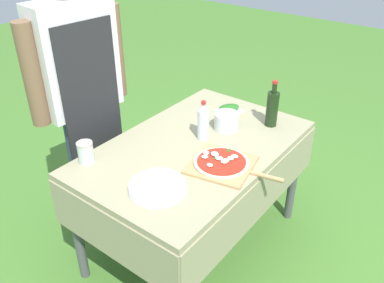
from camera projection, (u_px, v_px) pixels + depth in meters
name	position (u px, v px, depth m)	size (l,w,h in m)	color
ground_plane	(195.00, 243.00, 2.67)	(12.00, 12.00, 0.00)	#477A2D
prep_table	(195.00, 160.00, 2.33)	(1.36, 0.87, 0.75)	gray
person_cook	(80.00, 85.00, 2.37)	(0.64, 0.25, 1.71)	#333D56
pizza_on_peel	(223.00, 163.00, 2.10)	(0.37, 0.51, 0.05)	tan
oil_bottle	(272.00, 108.00, 2.43)	(0.07, 0.07, 0.29)	black
water_bottle	(203.00, 121.00, 2.29)	(0.07, 0.07, 0.24)	silver
herb_container	(229.00, 108.00, 2.63)	(0.20, 0.18, 0.04)	silver
mixing_tub	(227.00, 121.00, 2.42)	(0.15, 0.15, 0.10)	silver
plate_stack	(157.00, 187.00, 1.92)	(0.28, 0.28, 0.03)	white
sauce_jar	(86.00, 154.00, 2.11)	(0.08, 0.08, 0.12)	silver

